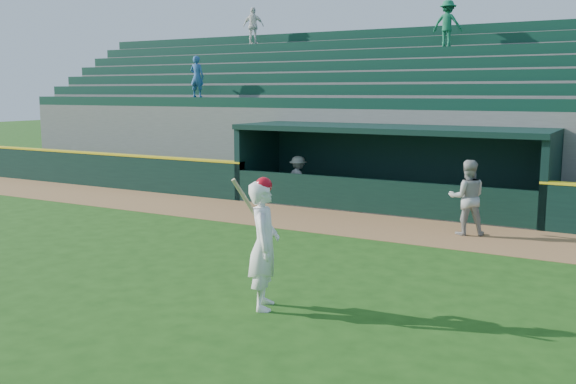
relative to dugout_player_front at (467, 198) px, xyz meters
The scene contains 9 objects.
ground 6.00m from the dugout_player_front, 120.98° to the right, with size 120.00×120.00×0.00m, color #1D4812.
warning_track 3.19m from the dugout_player_front, behind, with size 40.00×3.00×0.01m, color olive.
field_wall_left 15.38m from the dugout_player_front, behind, with size 15.50×0.30×1.20m, color black.
wall_stripe_left 15.38m from the dugout_player_front, behind, with size 15.50×0.32×0.06m, color yellow.
dugout_player_front is the anchor object (origin of this frame).
dugout_player_inside 6.17m from the dugout_player_front, 160.69° to the left, with size 0.96×0.55×1.48m, color gray.
dugout 4.25m from the dugout_player_front, 136.27° to the left, with size 9.40×2.80×2.46m.
stands 8.20m from the dugout_player_front, 112.02° to the left, with size 34.50×6.26×7.10m.
batter_at_plate 7.19m from the dugout_player_front, 101.88° to the right, with size 0.79×0.90×2.16m.
Camera 1 is at (6.86, -10.48, 3.47)m, focal length 40.00 mm.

